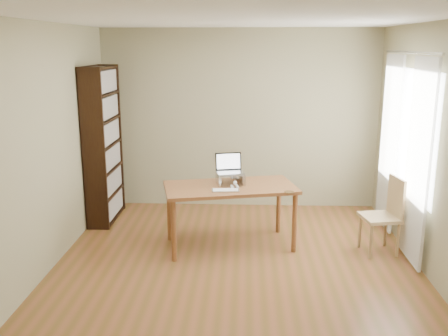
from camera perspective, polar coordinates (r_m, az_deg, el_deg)
room at (r=5.11m, az=1.81°, el=1.90°), size 4.04×4.54×2.64m
bookshelf at (r=6.94m, az=-13.63°, el=2.60°), size 0.30×0.90×2.10m
curtains at (r=6.18m, az=19.71°, el=1.96°), size 0.03×1.90×2.25m
desk at (r=5.89m, az=0.70°, el=-2.88°), size 1.65×1.08×0.75m
laptop_stand at (r=5.92m, az=0.73°, el=-1.07°), size 0.32×0.25×0.13m
laptop at (r=5.95m, az=0.75°, el=0.05°), size 0.35×0.33×0.22m
keyboard at (r=5.65m, az=0.17°, el=-2.57°), size 0.32×0.16×0.02m
coaster at (r=5.66m, az=7.46°, el=-2.74°), size 0.11×0.11×0.01m
cat at (r=5.95m, az=1.02°, el=-1.16°), size 0.25×0.48×0.15m
chair at (r=6.05m, az=18.05°, el=-4.91°), size 0.46×0.46×0.90m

